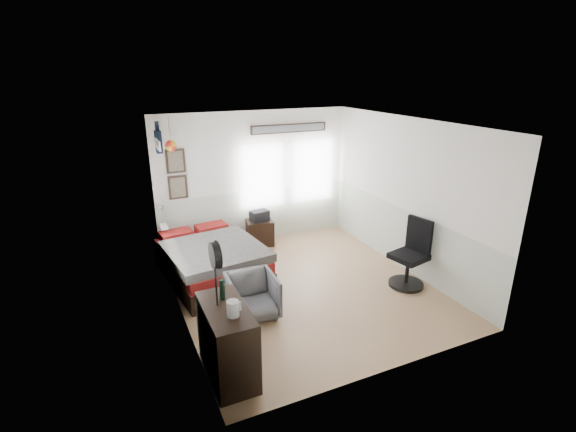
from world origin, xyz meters
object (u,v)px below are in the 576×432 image
object	(u,v)px
dresser	(227,341)
armchair	(252,296)
bed	(211,261)
nightstand	(260,233)
task_chair	(411,259)

from	to	relation	value
dresser	armchair	distance (m)	1.26
bed	nightstand	distance (m)	1.65
bed	task_chair	xyz separation A→B (m)	(2.97, -1.60, 0.15)
task_chair	armchair	bearing A→B (deg)	163.58
dresser	nightstand	xyz separation A→B (m)	(1.73, 3.50, -0.19)
dresser	task_chair	xyz separation A→B (m)	(3.41, 0.86, 0.02)
bed	task_chair	distance (m)	3.37
armchair	task_chair	distance (m)	2.73
bed	nightstand	world-z (taller)	bed
armchair	nightstand	xyz separation A→B (m)	(1.04, 2.45, -0.06)
dresser	task_chair	distance (m)	3.51
dresser	nightstand	bearing A→B (deg)	63.75
dresser	bed	bearing A→B (deg)	79.85
dresser	armchair	world-z (taller)	dresser
armchair	task_chair	size ratio (longest dim) A/B	0.61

